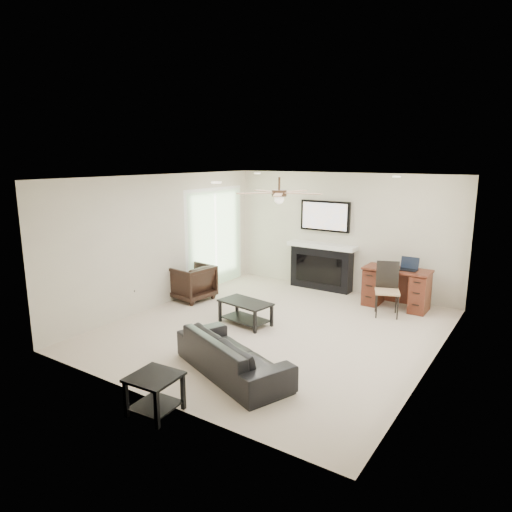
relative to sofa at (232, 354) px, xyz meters
The scene contains 10 objects.
room_shell 2.27m from the sofa, 95.79° to the left, with size 5.50×5.54×2.52m.
sofa is the anchor object (origin of this frame).
armchair 3.37m from the sofa, 140.41° to the left, with size 0.75×0.78×0.71m, color black.
coffee_table 1.84m from the sofa, 119.36° to the left, with size 0.90×0.50×0.40m, color black.
end_table_near 1.26m from the sofa, 96.84° to the right, with size 0.52×0.52×0.45m, color black.
end_table_left 3.34m from the sofa, 160.75° to the left, with size 0.50×0.50×0.45m, color black.
fireplace_unit 4.39m from the sofa, 100.10° to the left, with size 1.52×0.34×1.91m, color black.
desk 4.02m from the sofa, 75.87° to the left, with size 1.22×0.56×0.76m, color #441811.
desk_chair 3.50m from the sofa, 73.66° to the left, with size 0.42×0.44×0.97m, color black.
laptop 4.10m from the sofa, 73.06° to the left, with size 0.33×0.24×0.23m, color black.
Camera 1 is at (3.71, -6.18, 2.81)m, focal length 32.00 mm.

